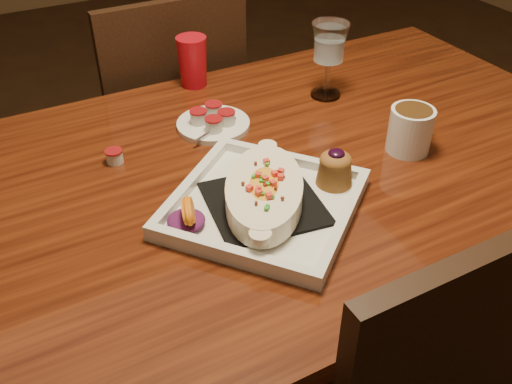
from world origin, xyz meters
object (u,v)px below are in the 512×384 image
plate (269,195)px  red_tumbler (193,62)px  table (272,202)px  goblet (329,47)px  coffee_mug (411,128)px  chair_far (168,128)px  saucer (213,122)px

plate → red_tumbler: (0.08, 0.52, 0.03)m
table → goblet: size_ratio=8.41×
coffee_mug → goblet: bearing=73.4°
plate → coffee_mug: (0.35, 0.04, 0.02)m
chair_far → goblet: (0.26, -0.43, 0.37)m
saucer → chair_far: bearing=84.4°
coffee_mug → red_tumbler: 0.55m
coffee_mug → red_tumbler: bearing=99.4°
plate → table: bearing=18.1°
coffee_mug → red_tumbler: size_ratio=1.00×
chair_far → goblet: bearing=120.7°
plate → red_tumbler: size_ratio=3.53×
chair_far → red_tumbler: (0.00, -0.23, 0.30)m
coffee_mug → saucer: bearing=119.7°
table → plate: size_ratio=3.47×
plate → saucer: (0.03, 0.31, -0.02)m
red_tumbler → saucer: bearing=-102.3°
chair_far → saucer: 0.51m
coffee_mug → goblet: size_ratio=0.69×
plate → chair_far: bearing=44.9°
chair_far → goblet: 0.62m
table → chair_far: bearing=90.0°
coffee_mug → saucer: (-0.32, 0.27, -0.04)m
plate → saucer: plate is taller
plate → goblet: (0.34, 0.32, 0.09)m
table → red_tumbler: 0.43m
coffee_mug → goblet: (-0.02, 0.28, 0.07)m
saucer → red_tumbler: bearing=77.7°
table → plate: 0.19m
table → saucer: bearing=103.0°
plate → coffee_mug: coffee_mug is taller
goblet → saucer: 0.32m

